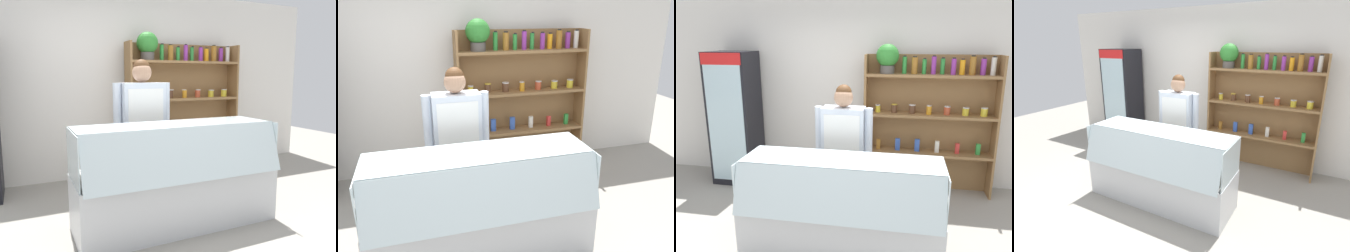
# 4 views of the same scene
# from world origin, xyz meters

# --- Properties ---
(ground_plane) EXTENTS (12.00, 12.00, 0.00)m
(ground_plane) POSITION_xyz_m (0.00, 0.00, 0.00)
(ground_plane) COLOR gray
(back_wall) EXTENTS (6.80, 0.10, 2.70)m
(back_wall) POSITION_xyz_m (0.00, 2.01, 1.35)
(back_wall) COLOR white
(back_wall) RESTS_ON ground
(drinks_fridge) EXTENTS (0.63, 0.57, 1.96)m
(drinks_fridge) POSITION_xyz_m (-1.87, 1.60, 0.98)
(drinks_fridge) COLOR black
(drinks_fridge) RESTS_ON ground
(shelving_unit) EXTENTS (1.77, 0.31, 2.07)m
(shelving_unit) POSITION_xyz_m (0.87, 1.74, 1.20)
(shelving_unit) COLOR olive
(shelving_unit) RESTS_ON ground
(deli_display_case) EXTENTS (1.97, 0.72, 1.01)m
(deli_display_case) POSITION_xyz_m (0.04, 0.08, 0.31)
(deli_display_case) COLOR silver
(deli_display_case) RESTS_ON ground
(shop_clerk) EXTENTS (0.67, 0.25, 1.65)m
(shop_clerk) POSITION_xyz_m (-0.06, 0.74, 0.98)
(shop_clerk) COLOR #2D2D38
(shop_clerk) RESTS_ON ground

